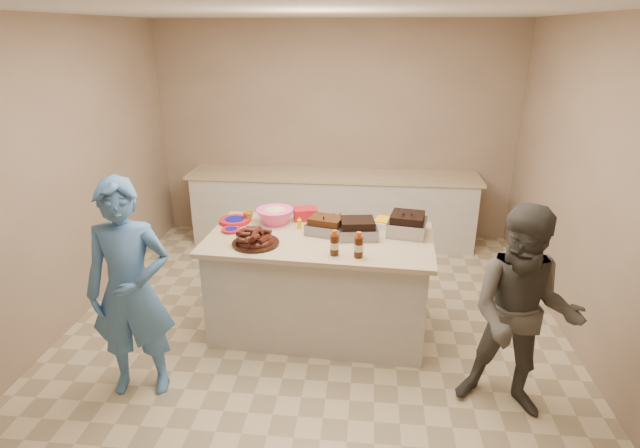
# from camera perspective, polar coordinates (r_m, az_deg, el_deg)

# --- Properties ---
(room) EXTENTS (4.50, 5.00, 2.70)m
(room) POSITION_cam_1_polar(r_m,az_deg,el_deg) (4.59, -0.76, -12.71)
(room) COLOR #9F866E
(room) RESTS_ON ground
(back_counter) EXTENTS (3.60, 0.64, 0.90)m
(back_counter) POSITION_cam_1_polar(r_m,az_deg,el_deg) (6.36, 1.44, 1.85)
(back_counter) COLOR beige
(back_counter) RESTS_ON ground
(island) EXTENTS (1.98, 1.12, 0.91)m
(island) POSITION_cam_1_polar(r_m,az_deg,el_deg) (4.70, -0.06, -11.80)
(island) COLOR beige
(island) RESTS_ON ground
(rib_platter) EXTENTS (0.48, 0.48, 0.16)m
(rib_platter) POSITION_cam_1_polar(r_m,az_deg,el_deg) (4.16, -7.35, -2.30)
(rib_platter) COLOR #45160D
(rib_platter) RESTS_ON island
(pulled_pork_tray) EXTENTS (0.37, 0.32, 0.10)m
(pulled_pork_tray) POSITION_cam_1_polar(r_m,az_deg,el_deg) (4.34, 0.71, -1.08)
(pulled_pork_tray) COLOR #47230F
(pulled_pork_tray) RESTS_ON island
(brisket_tray) EXTENTS (0.36, 0.32, 0.10)m
(brisket_tray) POSITION_cam_1_polar(r_m,az_deg,el_deg) (4.29, 4.27, -1.45)
(brisket_tray) COLOR black
(brisket_tray) RESTS_ON island
(roasting_pan) EXTENTS (0.37, 0.37, 0.13)m
(roasting_pan) POSITION_cam_1_polar(r_m,az_deg,el_deg) (4.40, 9.86, -1.13)
(roasting_pan) COLOR gray
(roasting_pan) RESTS_ON island
(coleslaw_bowl) EXTENTS (0.36, 0.36, 0.23)m
(coleslaw_bowl) POSITION_cam_1_polar(r_m,az_deg,el_deg) (4.59, -5.13, 0.10)
(coleslaw_bowl) COLOR #FF4D9C
(coleslaw_bowl) RESTS_ON island
(sausage_plate) EXTENTS (0.33, 0.33, 0.05)m
(sausage_plate) POSITION_cam_1_polar(r_m,az_deg,el_deg) (4.54, 2.91, -0.10)
(sausage_plate) COLOR silver
(sausage_plate) RESTS_ON island
(mac_cheese_dish) EXTENTS (0.33, 0.28, 0.08)m
(mac_cheese_dish) POSITION_cam_1_polar(r_m,az_deg,el_deg) (4.52, 8.04, -0.37)
(mac_cheese_dish) COLOR #FDB40D
(mac_cheese_dish) RESTS_ON island
(bbq_bottle_a) EXTENTS (0.07, 0.07, 0.21)m
(bbq_bottle_a) POSITION_cam_1_polar(r_m,az_deg,el_deg) (3.94, 1.65, -3.53)
(bbq_bottle_a) COLOR #3A180A
(bbq_bottle_a) RESTS_ON island
(bbq_bottle_b) EXTENTS (0.07, 0.07, 0.21)m
(bbq_bottle_b) POSITION_cam_1_polar(r_m,az_deg,el_deg) (3.91, 4.40, -3.79)
(bbq_bottle_b) COLOR #3A180A
(bbq_bottle_b) RESTS_ON island
(mustard_bottle) EXTENTS (0.04, 0.04, 0.11)m
(mustard_bottle) POSITION_cam_1_polar(r_m,az_deg,el_deg) (4.45, -2.36, -0.51)
(mustard_bottle) COLOR #DDB708
(mustard_bottle) RESTS_ON island
(sauce_bowl) EXTENTS (0.15, 0.05, 0.14)m
(sauce_bowl) POSITION_cam_1_polar(r_m,az_deg,el_deg) (4.41, -0.34, -0.73)
(sauce_bowl) COLOR silver
(sauce_bowl) RESTS_ON island
(plate_stack_large) EXTENTS (0.30, 0.30, 0.03)m
(plate_stack_large) POSITION_cam_1_polar(r_m,az_deg,el_deg) (4.65, -9.74, 0.17)
(plate_stack_large) COLOR #A7121B
(plate_stack_large) RESTS_ON island
(plate_stack_small) EXTENTS (0.18, 0.18, 0.02)m
(plate_stack_small) POSITION_cam_1_polar(r_m,az_deg,el_deg) (4.46, -10.10, -0.82)
(plate_stack_small) COLOR #A7121B
(plate_stack_small) RESTS_ON island
(plastic_cup) EXTENTS (0.10, 0.09, 0.09)m
(plastic_cup) POSITION_cam_1_polar(r_m,az_deg,el_deg) (4.68, -8.18, 0.40)
(plastic_cup) COLOR #A67220
(plastic_cup) RESTS_ON island
(basket_stack) EXTENTS (0.25, 0.21, 0.11)m
(basket_stack) POSITION_cam_1_polar(r_m,az_deg,el_deg) (4.67, -1.67, 0.56)
(basket_stack) COLOR #A7121B
(basket_stack) RESTS_ON island
(guest_blue) EXTENTS (0.87, 1.74, 0.40)m
(guest_blue) POSITION_cam_1_polar(r_m,az_deg,el_deg) (4.27, -19.34, -17.02)
(guest_blue) COLOR #4579BA
(guest_blue) RESTS_ON ground
(guest_gray) EXTENTS (1.16, 1.69, 0.59)m
(guest_gray) POSITION_cam_1_polar(r_m,az_deg,el_deg) (4.11, 20.57, -18.95)
(guest_gray) COLOR #53514A
(guest_gray) RESTS_ON ground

